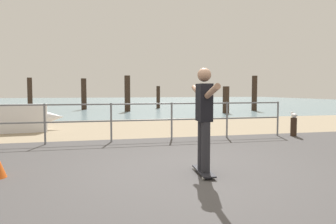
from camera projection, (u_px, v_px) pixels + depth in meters
The scene contains 14 objects.
ground_plane at pixel (215, 195), 4.15m from camera, with size 24.00×10.00×0.04m, color #474444.
beach_strip at pixel (134, 127), 11.90m from camera, with size 24.00×6.00×0.04m, color tan.
sea_surface at pixel (104, 102), 39.05m from camera, with size 72.00×50.00×0.04m, color #75939E.
railing_fence at pixel (79, 117), 8.12m from camera, with size 11.58×0.05×1.05m.
skateboard at pixel (204, 171), 5.12m from camera, with size 0.27×0.81×0.08m.
skateboarder at pixel (204, 113), 5.06m from camera, with size 0.23×1.45×1.65m.
bollard_short at pixel (294, 127), 9.43m from camera, with size 0.18×0.18×0.57m, color #332319.
seagull at pixel (294, 115), 9.42m from camera, with size 0.24×0.47×0.18m.
groyne_post_1 at pixel (30, 97), 17.65m from camera, with size 0.26×0.26×2.11m, color #332319.
groyne_post_2 at pixel (84, 94), 22.81m from camera, with size 0.38×0.38×2.27m, color #332319.
groyne_post_3 at pixel (127, 94), 20.65m from camera, with size 0.37×0.37×2.37m, color #332319.
groyne_post_4 at pixel (158, 97), 24.81m from camera, with size 0.29×0.29×1.75m, color #332319.
groyne_post_5 at pixel (226, 100), 19.14m from camera, with size 0.39×0.39×1.64m, color #332319.
groyne_post_6 at pixel (254, 93), 21.39m from camera, with size 0.36×0.36×2.39m, color #332319.
Camera 1 is at (-1.56, -4.80, 1.37)m, focal length 33.78 mm.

